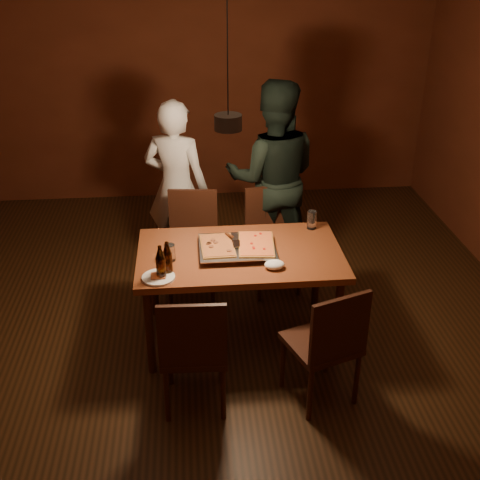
{
  "coord_description": "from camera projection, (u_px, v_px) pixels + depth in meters",
  "views": [
    {
      "loc": [
        -0.27,
        -3.77,
        2.85
      ],
      "look_at": [
        0.08,
        0.09,
        0.85
      ],
      "focal_mm": 45.0,
      "sensor_mm": 36.0,
      "label": 1
    }
  ],
  "objects": [
    {
      "name": "diner_dark",
      "position": [
        273.0,
        178.0,
        5.36
      ],
      "size": [
        0.93,
        0.76,
        1.76
      ],
      "primitive_type": "imported",
      "rotation": [
        0.0,
        0.0,
        3.02
      ],
      "color": "black",
      "rests_on": "floor"
    },
    {
      "name": "napkin",
      "position": [
        274.0,
        265.0,
        4.18
      ],
      "size": [
        0.14,
        0.11,
        0.06
      ],
      "primitive_type": "ellipsoid",
      "color": "white",
      "rests_on": "dining_table"
    },
    {
      "name": "pizza_cheese",
      "position": [
        256.0,
        244.0,
        4.39
      ],
      "size": [
        0.29,
        0.42,
        0.02
      ],
      "primitive_type": "cube",
      "rotation": [
        0.0,
        0.0,
        -0.08
      ],
      "color": "gold",
      "rests_on": "pizza_tray"
    },
    {
      "name": "pendant_lamp",
      "position": [
        228.0,
        121.0,
        3.86
      ],
      "size": [
        0.18,
        0.18,
        1.1
      ],
      "color": "black",
      "rests_on": "ceiling"
    },
    {
      "name": "water_glass_right",
      "position": [
        312.0,
        220.0,
        4.72
      ],
      "size": [
        0.07,
        0.07,
        0.15
      ],
      "primitive_type": "cylinder",
      "color": "silver",
      "rests_on": "dining_table"
    },
    {
      "name": "chair_far_left",
      "position": [
        193.0,
        233.0,
        5.16
      ],
      "size": [
        0.46,
        0.46,
        0.49
      ],
      "rotation": [
        0.0,
        0.0,
        3.03
      ],
      "color": "#38190F",
      "rests_on": "floor"
    },
    {
      "name": "water_glass_left",
      "position": [
        170.0,
        253.0,
        4.27
      ],
      "size": [
        0.08,
        0.08,
        0.12
      ],
      "primitive_type": "cylinder",
      "color": "silver",
      "rests_on": "dining_table"
    },
    {
      "name": "chair_near_right",
      "position": [
        329.0,
        337.0,
        3.83
      ],
      "size": [
        0.54,
        0.54,
        0.49
      ],
      "rotation": [
        0.0,
        0.0,
        0.35
      ],
      "color": "#38190F",
      "rests_on": "floor"
    },
    {
      "name": "pizza_meat",
      "position": [
        217.0,
        245.0,
        4.37
      ],
      "size": [
        0.25,
        0.38,
        0.02
      ],
      "primitive_type": "cube",
      "rotation": [
        0.0,
        0.0,
        0.04
      ],
      "color": "maroon",
      "rests_on": "pizza_tray"
    },
    {
      "name": "pizza_tray",
      "position": [
        237.0,
        249.0,
        4.4
      ],
      "size": [
        0.56,
        0.47,
        0.05
      ],
      "primitive_type": "cube",
      "rotation": [
        0.0,
        0.0,
        0.03
      ],
      "color": "silver",
      "rests_on": "dining_table"
    },
    {
      "name": "plate_slice",
      "position": [
        158.0,
        277.0,
        4.07
      ],
      "size": [
        0.22,
        0.22,
        0.03
      ],
      "color": "white",
      "rests_on": "dining_table"
    },
    {
      "name": "spatula",
      "position": [
        236.0,
        244.0,
        4.39
      ],
      "size": [
        0.17,
        0.26,
        0.04
      ],
      "primitive_type": null,
      "rotation": [
        0.0,
        0.0,
        0.36
      ],
      "color": "silver",
      "rests_on": "pizza_tray"
    },
    {
      "name": "room_shell",
      "position": [
        229.0,
        173.0,
        4.02
      ],
      "size": [
        6.0,
        6.0,
        6.0
      ],
      "color": "#381F0F",
      "rests_on": "ground"
    },
    {
      "name": "diner_white",
      "position": [
        176.0,
        188.0,
        5.38
      ],
      "size": [
        0.68,
        0.55,
        1.6
      ],
      "primitive_type": "imported",
      "rotation": [
        0.0,
        0.0,
        2.81
      ],
      "color": "silver",
      "rests_on": "floor"
    },
    {
      "name": "chair_near_left",
      "position": [
        193.0,
        344.0,
        3.77
      ],
      "size": [
        0.44,
        0.44,
        0.49
      ],
      "rotation": [
        0.0,
        0.0,
        -0.04
      ],
      "color": "#38190F",
      "rests_on": "floor"
    },
    {
      "name": "dining_table",
      "position": [
        240.0,
        261.0,
        4.44
      ],
      "size": [
        1.5,
        0.9,
        0.75
      ],
      "color": "brown",
      "rests_on": "floor"
    },
    {
      "name": "chair_far_right",
      "position": [
        271.0,
        229.0,
        5.22
      ],
      "size": [
        0.48,
        0.48,
        0.49
      ],
      "rotation": [
        0.0,
        0.0,
        3.31
      ],
      "color": "#38190F",
      "rests_on": "floor"
    },
    {
      "name": "beer_bottle_a",
      "position": [
        161.0,
        263.0,
        4.01
      ],
      "size": [
        0.07,
        0.07,
        0.25
      ],
      "color": "black",
      "rests_on": "dining_table"
    },
    {
      "name": "beer_bottle_b",
      "position": [
        167.0,
        258.0,
        4.07
      ],
      "size": [
        0.06,
        0.06,
        0.24
      ],
      "color": "black",
      "rests_on": "dining_table"
    }
  ]
}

